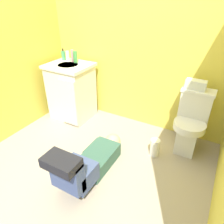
% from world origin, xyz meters
% --- Properties ---
extents(ground_plane, '(2.99, 3.00, 0.04)m').
position_xyz_m(ground_plane, '(0.00, 0.00, -0.02)').
color(ground_plane, '#A19380').
extents(wall_back, '(2.65, 0.08, 2.40)m').
position_xyz_m(wall_back, '(0.00, 1.04, 1.20)').
color(wall_back, '#DAC847').
rests_on(wall_back, ground_plane).
extents(toilet, '(0.36, 0.46, 0.75)m').
position_xyz_m(toilet, '(0.87, 0.72, 0.37)').
color(toilet, silver).
rests_on(toilet, ground_plane).
extents(vanity_cabinet, '(0.60, 0.53, 0.82)m').
position_xyz_m(vanity_cabinet, '(-0.83, 0.66, 0.42)').
color(vanity_cabinet, silver).
rests_on(vanity_cabinet, ground_plane).
extents(faucet, '(0.02, 0.02, 0.10)m').
position_xyz_m(faucet, '(-0.84, 0.81, 0.87)').
color(faucet, silver).
rests_on(faucet, vanity_cabinet).
extents(person_plumber, '(0.39, 1.06, 0.52)m').
position_xyz_m(person_plumber, '(0.07, -0.23, 0.18)').
color(person_plumber, '#33594C').
rests_on(person_plumber, ground_plane).
extents(tissue_box, '(0.22, 0.11, 0.10)m').
position_xyz_m(tissue_box, '(0.82, 0.82, 0.80)').
color(tissue_box, silver).
rests_on(tissue_box, toilet).
extents(soap_dispenser, '(0.06, 0.06, 0.17)m').
position_xyz_m(soap_dispenser, '(-1.03, 0.79, 0.89)').
color(soap_dispenser, '#47A065').
rests_on(soap_dispenser, vanity_cabinet).
extents(bottle_white, '(0.05, 0.05, 0.14)m').
position_xyz_m(bottle_white, '(-0.95, 0.79, 0.89)').
color(bottle_white, white).
rests_on(bottle_white, vanity_cabinet).
extents(bottle_pink, '(0.04, 0.04, 0.17)m').
position_xyz_m(bottle_pink, '(-0.86, 0.79, 0.90)').
color(bottle_pink, pink).
rests_on(bottle_pink, vanity_cabinet).
extents(bottle_green, '(0.06, 0.06, 0.16)m').
position_xyz_m(bottle_green, '(-0.80, 0.78, 0.90)').
color(bottle_green, '#469A48').
rests_on(bottle_green, vanity_cabinet).
extents(paper_towel_roll, '(0.11, 0.11, 0.22)m').
position_xyz_m(paper_towel_roll, '(0.57, 0.41, 0.11)').
color(paper_towel_roll, white).
rests_on(paper_towel_roll, ground_plane).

